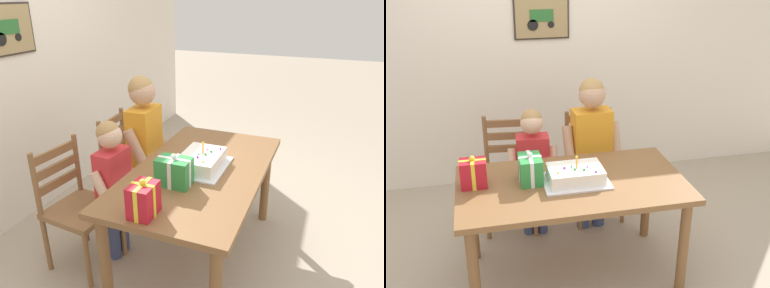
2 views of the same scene
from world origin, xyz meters
The scene contains 10 objects.
ground_plane centered at (0.00, 0.00, 0.00)m, with size 20.00×20.00×0.00m, color tan.
back_wall centered at (0.00, 1.66, 1.30)m, with size 6.40×0.11×2.60m.
dining_table centered at (0.00, 0.00, 0.65)m, with size 1.52×0.85×0.75m.
birthday_cake centered at (0.02, 0.00, 0.79)m, with size 0.44×0.34×0.19m.
gift_box_red_large centered at (-0.27, 0.07, 0.83)m, with size 0.15×0.22×0.21m.
gift_box_beside_cake centered at (-0.64, 0.08, 0.84)m, with size 0.17×0.14×0.22m.
chair_left centered at (-0.36, 0.79, 0.47)m, with size 0.46×0.46×0.92m.
chair_right centered at (0.36, 0.79, 0.47)m, with size 0.45×0.45×0.92m.
child_older centered at (0.29, 0.58, 0.78)m, with size 0.47×0.27×1.28m.
child_younger centered at (-0.18, 0.58, 0.65)m, with size 0.39×0.23×1.07m.
Camera 2 is at (-0.58, -2.70, 2.19)m, focal length 43.51 mm.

